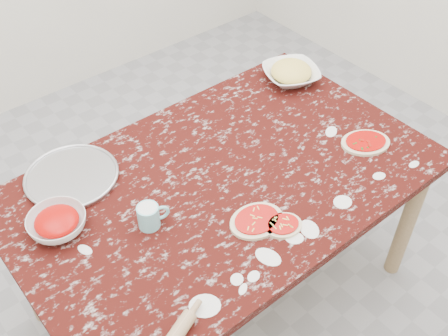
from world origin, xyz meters
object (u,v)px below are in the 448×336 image
at_px(worktable, 224,193).
at_px(pizza_tray, 72,177).
at_px(flour_mug, 149,216).
at_px(sauce_bowl, 57,224).
at_px(cheese_bowl, 291,75).

bearing_deg(worktable, pizza_tray, 140.98).
height_order(worktable, flour_mug, flour_mug).
distance_m(worktable, sauce_bowl, 0.63).
distance_m(pizza_tray, flour_mug, 0.40).
distance_m(worktable, flour_mug, 0.37).
xyz_separation_m(worktable, sauce_bowl, (-0.60, 0.16, 0.11)).
xyz_separation_m(pizza_tray, sauce_bowl, (-0.15, -0.20, 0.02)).
distance_m(worktable, pizza_tray, 0.58).
height_order(sauce_bowl, cheese_bowl, sauce_bowl).
height_order(pizza_tray, flour_mug, flour_mug).
height_order(pizza_tray, cheese_bowl, cheese_bowl).
distance_m(worktable, cheese_bowl, 0.73).
xyz_separation_m(cheese_bowl, flour_mug, (-1.00, -0.33, 0.02)).
xyz_separation_m(worktable, cheese_bowl, (0.65, 0.31, 0.11)).
height_order(worktable, pizza_tray, pizza_tray).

